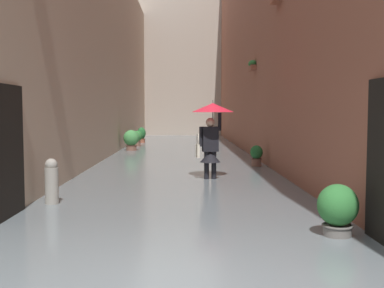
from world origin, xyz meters
TOP-DOWN VIEW (x-y plane):
  - ground_plane at (0.00, -13.90)m, footprint 69.48×69.48m
  - flood_water at (0.00, -13.90)m, footprint 6.06×33.79m
  - building_facade_left at (-3.53, -13.89)m, footprint 2.04×31.79m
  - building_facade_right at (3.53, -13.89)m, footprint 2.04×31.79m
  - building_facade_far at (0.00, -28.69)m, footprint 8.86×1.80m
  - person_wading at (-0.78, -7.16)m, footprint 1.04×1.04m
  - potted_plant_near_right at (2.13, -15.44)m, footprint 0.65×0.65m
  - potted_plant_far_right at (2.15, -20.33)m, footprint 0.45×0.45m
  - potted_plant_mid_left at (-2.16, -1.96)m, footprint 0.54×0.54m
  - potted_plant_mid_right at (2.12, -17.78)m, footprint 0.47×0.47m
  - potted_plant_far_left at (-2.30, -9.79)m, footprint 0.38×0.38m
  - mooring_bollard at (2.24, -4.17)m, footprint 0.24×0.24m

SIDE VIEW (x-z plane):
  - ground_plane at x=0.00m, z-range 0.00..0.00m
  - flood_water at x=0.00m, z-range 0.00..0.14m
  - potted_plant_far_left at x=-2.30m, z-range 0.05..0.81m
  - potted_plant_mid_left at x=-2.16m, z-range 0.05..0.88m
  - mooring_bollard at x=2.24m, z-range 0.00..0.95m
  - potted_plant_far_right at x=2.15m, z-range 0.04..0.98m
  - potted_plant_mid_right at x=2.12m, z-range 0.08..0.95m
  - potted_plant_near_right at x=2.13m, z-range 0.07..1.07m
  - person_wading at x=-0.78m, z-range 0.42..2.47m
  - building_facade_right at x=3.53m, z-range 0.00..8.35m
  - building_facade_left at x=-3.53m, z-range 0.00..12.07m
  - building_facade_far at x=0.00m, z-range 0.00..13.84m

